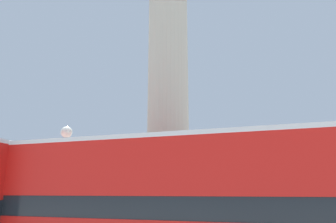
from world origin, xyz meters
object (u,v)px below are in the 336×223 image
monument_column (168,119)px  equestrian_statue (58,212)px  bus_a (201,210)px  street_lamp (63,177)px

monument_column → equestrian_statue: 10.80m
monument_column → equestrian_statue: (-8.53, 4.47, -4.90)m
bus_a → monument_column: bearing=115.9°
bus_a → street_lamp: (-6.10, 3.28, 1.06)m
bus_a → equestrian_statue: 15.74m
bus_a → street_lamp: 7.01m
equestrian_statue → monument_column: bearing=6.0°
bus_a → street_lamp: size_ratio=2.10×
bus_a → street_lamp: street_lamp is taller
monument_column → street_lamp: 5.80m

